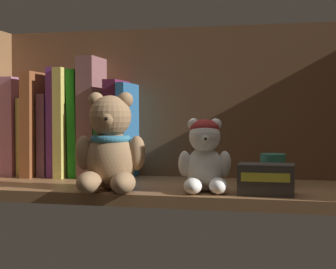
# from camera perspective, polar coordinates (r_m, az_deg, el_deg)

# --- Properties ---
(shelf_board) EXTENTS (0.79, 0.27, 0.02)m
(shelf_board) POSITION_cam_1_polar(r_m,az_deg,el_deg) (0.98, 0.45, -5.96)
(shelf_board) COLOR brown
(shelf_board) RESTS_ON ground
(shelf_back_panel) EXTENTS (0.81, 0.01, 0.33)m
(shelf_back_panel) POSITION_cam_1_polar(r_m,az_deg,el_deg) (1.11, 2.04, 2.91)
(shelf_back_panel) COLOR brown
(shelf_back_panel) RESTS_ON ground
(book_0) EXTENTS (0.03, 0.12, 0.21)m
(book_0) POSITION_cam_1_polar(r_m,az_deg,el_deg) (1.20, -15.60, 0.84)
(book_0) COLOR #985E7A
(book_0) RESTS_ON shelf_board
(book_1) EXTENTS (0.02, 0.10, 0.16)m
(book_1) POSITION_cam_1_polar(r_m,az_deg,el_deg) (1.18, -14.33, -0.23)
(book_1) COLOR #CCBA5D
(book_1) RESTS_ON shelf_board
(book_2) EXTENTS (0.02, 0.15, 0.22)m
(book_2) POSITION_cam_1_polar(r_m,az_deg,el_deg) (1.17, -13.31, 1.07)
(book_2) COLOR brown
(book_2) RESTS_ON shelf_board
(book_3) EXTENTS (0.02, 0.11, 0.17)m
(book_3) POSITION_cam_1_polar(r_m,az_deg,el_deg) (1.16, -12.26, -0.05)
(book_3) COLOR #6B4155
(book_3) RESTS_ON shelf_board
(book_4) EXTENTS (0.02, 0.11, 0.22)m
(book_4) POSITION_cam_1_polar(r_m,az_deg,el_deg) (1.15, -11.30, 1.28)
(book_4) COLOR #6C3188
(book_4) RESTS_ON shelf_board
(book_5) EXTENTS (0.02, 0.14, 0.22)m
(book_5) POSITION_cam_1_polar(r_m,az_deg,el_deg) (1.14, -10.29, 1.23)
(book_5) COLOR #C6B350
(book_5) RESTS_ON shelf_board
(book_6) EXTENTS (0.02, 0.10, 0.22)m
(book_6) POSITION_cam_1_polar(r_m,az_deg,el_deg) (1.14, -9.28, 1.16)
(book_6) COLOR #197617
(book_6) RESTS_ON shelf_board
(book_7) EXTENTS (0.04, 0.11, 0.25)m
(book_7) POSITION_cam_1_polar(r_m,az_deg,el_deg) (1.12, -7.88, 1.82)
(book_7) COLOR #825252
(book_7) RESTS_ON shelf_board
(book_8) EXTENTS (0.02, 0.12, 0.17)m
(book_8) POSITION_cam_1_polar(r_m,az_deg,el_deg) (1.11, -6.44, -0.18)
(book_8) COLOR #245923
(book_8) RESTS_ON shelf_board
(book_9) EXTENTS (0.03, 0.13, 0.20)m
(book_9) POSITION_cam_1_polar(r_m,az_deg,el_deg) (1.11, -5.18, 0.58)
(book_9) COLOR #5D1C3B
(book_9) RESTS_ON shelf_board
(book_10) EXTENTS (0.02, 0.15, 0.19)m
(book_10) POSITION_cam_1_polar(r_m,az_deg,el_deg) (1.10, -3.96, 0.40)
(book_10) COLOR #296194
(book_10) RESTS_ON shelf_board
(teddy_bear_larger) EXTENTS (0.12, 0.13, 0.17)m
(teddy_bear_larger) POSITION_cam_1_polar(r_m,az_deg,el_deg) (0.91, -6.19, -1.48)
(teddy_bear_larger) COLOR #93704C
(teddy_bear_larger) RESTS_ON shelf_board
(teddy_bear_smaller) EXTENTS (0.09, 0.09, 0.12)m
(teddy_bear_smaller) POSITION_cam_1_polar(r_m,az_deg,el_deg) (0.89, 3.92, -2.39)
(teddy_bear_smaller) COLOR white
(teddy_bear_smaller) RESTS_ON shelf_board
(pillar_candle) EXTENTS (0.05, 0.05, 0.06)m
(pillar_candle) POSITION_cam_1_polar(r_m,az_deg,el_deg) (0.98, 11.07, -3.71)
(pillar_candle) COLOR #2D7A66
(pillar_candle) RESTS_ON shelf_board
(small_product_box) EXTENTS (0.09, 0.06, 0.05)m
(small_product_box) POSITION_cam_1_polar(r_m,az_deg,el_deg) (0.87, 10.39, -4.70)
(small_product_box) COLOR #38332D
(small_product_box) RESTS_ON shelf_board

